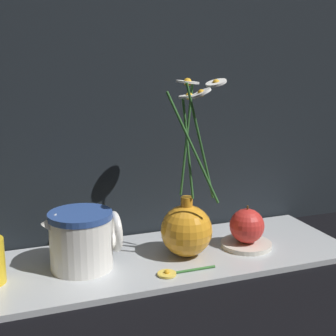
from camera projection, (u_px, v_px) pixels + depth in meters
ground_plane at (161, 261)px, 0.97m from camera, size 6.00×6.00×0.00m
shelf at (161, 258)px, 0.97m from camera, size 0.81×0.27×0.01m
vase_with_flowers at (187, 225)px, 0.96m from camera, size 0.11×0.17×0.36m
ceramic_pitcher at (82, 236)px, 0.91m from camera, size 0.15×0.12×0.12m
saucer_plate at (246, 244)px, 1.02m from camera, size 0.11×0.11×0.01m
orange_fruit at (247, 226)px, 1.01m from camera, size 0.08×0.08×0.08m
loose_daisy at (174, 273)px, 0.89m from camera, size 0.12×0.04×0.01m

